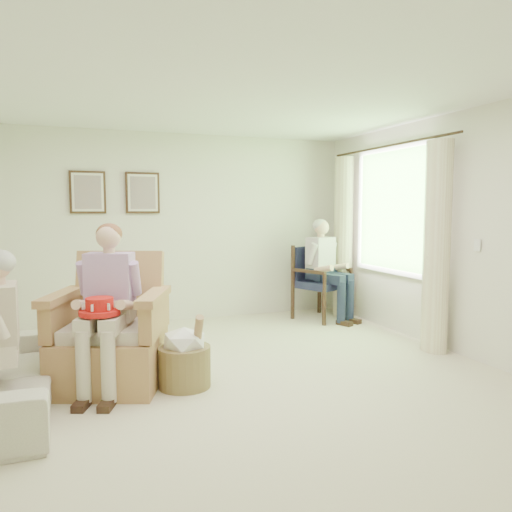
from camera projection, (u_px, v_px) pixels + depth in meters
name	position (u px, v px, depth m)	size (l,w,h in m)	color
floor	(241.00, 384.00, 4.49)	(5.50, 5.50, 0.00)	beige
back_wall	(176.00, 228.00, 6.92)	(5.00, 0.04, 2.60)	silver
front_wall	(488.00, 284.00, 1.81)	(5.00, 0.04, 2.60)	silver
right_wall	(465.00, 234.00, 5.25)	(0.04, 5.50, 2.60)	silver
ceiling	(240.00, 87.00, 4.24)	(5.00, 5.50, 0.02)	white
window	(393.00, 207.00, 6.33)	(0.13, 2.50, 1.63)	#2D6B23
curtain_left	(437.00, 247.00, 5.41)	(0.34, 0.34, 2.30)	beige
curtain_right	(343.00, 238.00, 7.23)	(0.34, 0.34, 2.30)	beige
framed_print_left	(88.00, 192.00, 6.44)	(0.45, 0.05, 0.55)	#382114
framed_print_right	(143.00, 193.00, 6.68)	(0.45, 0.05, 0.55)	#382114
wicker_armchair	(110.00, 343.00, 4.44)	(0.92, 0.91, 1.17)	tan
wood_armchair	(319.00, 279.00, 7.17)	(0.66, 0.62, 1.02)	black
sofa	(0.00, 374.00, 3.89)	(0.76, 1.94, 0.57)	beige
person_wicker	(109.00, 294.00, 4.26)	(0.40, 0.62, 1.42)	beige
person_dark	(325.00, 262.00, 6.99)	(0.40, 0.63, 1.39)	#1B233B
red_hat	(100.00, 308.00, 4.06)	(0.33, 0.33, 0.14)	red
hatbox	(185.00, 357.00, 4.39)	(0.61, 0.61, 0.68)	tan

